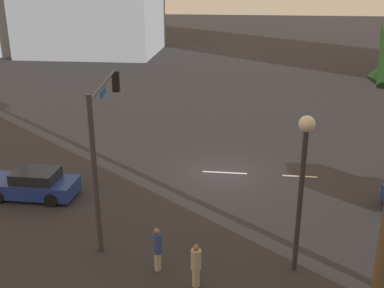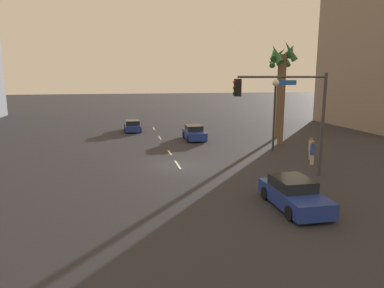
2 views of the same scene
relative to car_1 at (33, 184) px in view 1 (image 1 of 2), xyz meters
name	(u,v)px [view 1 (image 1 of 2)]	position (x,y,z in m)	size (l,w,h in m)	color
ground_plane	(222,172)	(-8.95, -4.06, -0.64)	(220.00, 220.00, 0.00)	#28282D
lane_stripe_2	(300,176)	(-13.18, -4.06, -0.64)	(1.85, 0.14, 0.01)	silver
lane_stripe_3	(225,173)	(-9.11, -4.06, -0.64)	(2.45, 0.14, 0.01)	silver
car_1	(33,184)	(0.00, 0.00, 0.00)	(4.33, 1.99, 1.39)	navy
traffic_signal	(103,129)	(-4.45, 2.15, 3.70)	(1.00, 6.14, 6.32)	#38383D
streetlamp	(303,165)	(-12.17, 4.49, 3.51)	(0.56, 0.56, 5.90)	#2D2D33
pedestrian_0	(157,248)	(-7.18, 5.16, 0.28)	(0.42, 0.42, 1.74)	#B2A58C
pedestrian_1	(196,265)	(-8.68, 5.91, 0.22)	(0.39, 0.39, 1.65)	#B2A58C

